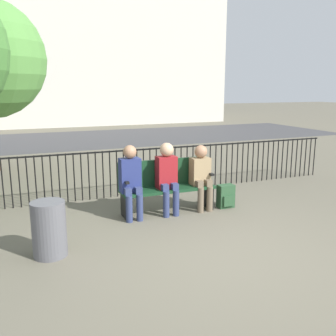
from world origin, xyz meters
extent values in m
plane|color=#605B4C|center=(0.00, 0.00, 0.00)|extent=(80.00, 80.00, 0.00)
cube|color=#14381E|center=(0.00, 1.86, 0.42)|extent=(1.68, 0.45, 0.05)
cube|color=#14381E|center=(0.00, 2.06, 0.69)|extent=(1.68, 0.05, 0.47)
cube|color=black|center=(-0.78, 1.86, 0.20)|extent=(0.06, 0.38, 0.40)
cube|color=black|center=(0.78, 1.86, 0.20)|extent=(0.06, 0.38, 0.40)
cube|color=black|center=(-0.78, 1.86, 0.65)|extent=(0.06, 0.38, 0.04)
cube|color=black|center=(0.78, 1.86, 0.65)|extent=(0.06, 0.38, 0.04)
cylinder|color=navy|center=(-0.77, 1.64, 0.23)|extent=(0.11, 0.11, 0.45)
cylinder|color=navy|center=(-0.59, 1.64, 0.23)|extent=(0.11, 0.11, 0.45)
cube|color=navy|center=(-0.77, 1.74, 0.50)|extent=(0.11, 0.20, 0.12)
cube|color=navy|center=(-0.59, 1.74, 0.50)|extent=(0.11, 0.20, 0.12)
cube|color=navy|center=(-0.68, 1.86, 0.73)|extent=(0.34, 0.22, 0.57)
sphere|color=#A37556|center=(-0.68, 1.84, 1.13)|extent=(0.22, 0.22, 0.22)
cylinder|color=navy|center=(-0.12, 1.64, 0.23)|extent=(0.11, 0.11, 0.45)
cylinder|color=navy|center=(0.06, 1.64, 0.23)|extent=(0.11, 0.11, 0.45)
cube|color=navy|center=(-0.12, 1.74, 0.50)|extent=(0.11, 0.20, 0.12)
cube|color=navy|center=(0.06, 1.74, 0.50)|extent=(0.11, 0.20, 0.12)
cube|color=maroon|center=(-0.03, 1.86, 0.73)|extent=(0.34, 0.22, 0.56)
sphere|color=tan|center=(-0.03, 1.84, 1.13)|extent=(0.24, 0.24, 0.24)
cylinder|color=brown|center=(0.53, 1.64, 0.23)|extent=(0.11, 0.11, 0.45)
cylinder|color=brown|center=(0.71, 1.64, 0.23)|extent=(0.11, 0.11, 0.45)
cube|color=brown|center=(0.53, 1.74, 0.50)|extent=(0.11, 0.20, 0.12)
cube|color=brown|center=(0.71, 1.74, 0.50)|extent=(0.11, 0.20, 0.12)
cube|color=#997F59|center=(0.62, 1.86, 0.69)|extent=(0.34, 0.22, 0.49)
sphere|color=#A37556|center=(0.62, 1.84, 1.05)|extent=(0.23, 0.23, 0.23)
cube|color=#284C2D|center=(1.09, 1.72, 0.21)|extent=(0.30, 0.18, 0.42)
cube|color=#284C2D|center=(1.09, 1.61, 0.15)|extent=(0.21, 0.04, 0.19)
cylinder|color=black|center=(-2.68, 3.14, 0.47)|extent=(0.02, 0.02, 0.95)
cylinder|color=black|center=(-2.54, 3.14, 0.47)|extent=(0.02, 0.02, 0.95)
cylinder|color=black|center=(-2.40, 3.14, 0.47)|extent=(0.02, 0.02, 0.95)
cylinder|color=black|center=(-2.26, 3.14, 0.47)|extent=(0.02, 0.02, 0.95)
cylinder|color=black|center=(-2.12, 3.14, 0.47)|extent=(0.02, 0.02, 0.95)
cylinder|color=black|center=(-1.98, 3.14, 0.47)|extent=(0.02, 0.02, 0.95)
cylinder|color=black|center=(-1.84, 3.14, 0.47)|extent=(0.02, 0.02, 0.95)
cylinder|color=black|center=(-1.70, 3.14, 0.47)|extent=(0.02, 0.02, 0.95)
cylinder|color=black|center=(-1.56, 3.14, 0.47)|extent=(0.02, 0.02, 0.95)
cylinder|color=black|center=(-1.42, 3.14, 0.47)|extent=(0.02, 0.02, 0.95)
cylinder|color=black|center=(-1.28, 3.14, 0.47)|extent=(0.02, 0.02, 0.95)
cylinder|color=black|center=(-1.14, 3.14, 0.47)|extent=(0.02, 0.02, 0.95)
cylinder|color=black|center=(-1.00, 3.14, 0.47)|extent=(0.02, 0.02, 0.95)
cylinder|color=black|center=(-0.86, 3.14, 0.47)|extent=(0.02, 0.02, 0.95)
cylinder|color=black|center=(-0.72, 3.14, 0.47)|extent=(0.02, 0.02, 0.95)
cylinder|color=black|center=(-0.58, 3.14, 0.47)|extent=(0.02, 0.02, 0.95)
cylinder|color=black|center=(-0.44, 3.14, 0.47)|extent=(0.02, 0.02, 0.95)
cylinder|color=black|center=(-0.30, 3.14, 0.47)|extent=(0.02, 0.02, 0.95)
cylinder|color=black|center=(-0.16, 3.14, 0.47)|extent=(0.02, 0.02, 0.95)
cylinder|color=black|center=(-0.02, 3.14, 0.47)|extent=(0.02, 0.02, 0.95)
cylinder|color=black|center=(0.12, 3.14, 0.47)|extent=(0.02, 0.02, 0.95)
cylinder|color=black|center=(0.26, 3.14, 0.47)|extent=(0.02, 0.02, 0.95)
cylinder|color=black|center=(0.40, 3.14, 0.47)|extent=(0.02, 0.02, 0.95)
cylinder|color=black|center=(0.54, 3.14, 0.47)|extent=(0.02, 0.02, 0.95)
cylinder|color=black|center=(0.68, 3.14, 0.47)|extent=(0.02, 0.02, 0.95)
cylinder|color=black|center=(0.82, 3.14, 0.47)|extent=(0.02, 0.02, 0.95)
cylinder|color=black|center=(0.96, 3.14, 0.47)|extent=(0.02, 0.02, 0.95)
cylinder|color=black|center=(1.10, 3.14, 0.47)|extent=(0.02, 0.02, 0.95)
cylinder|color=black|center=(1.24, 3.14, 0.47)|extent=(0.02, 0.02, 0.95)
cylinder|color=black|center=(1.38, 3.14, 0.47)|extent=(0.02, 0.02, 0.95)
cylinder|color=black|center=(1.52, 3.14, 0.47)|extent=(0.02, 0.02, 0.95)
cylinder|color=black|center=(1.66, 3.14, 0.47)|extent=(0.02, 0.02, 0.95)
cylinder|color=black|center=(1.80, 3.14, 0.47)|extent=(0.02, 0.02, 0.95)
cylinder|color=black|center=(1.94, 3.14, 0.47)|extent=(0.02, 0.02, 0.95)
cylinder|color=black|center=(2.08, 3.14, 0.47)|extent=(0.02, 0.02, 0.95)
cylinder|color=black|center=(2.22, 3.14, 0.47)|extent=(0.02, 0.02, 0.95)
cylinder|color=black|center=(2.36, 3.14, 0.47)|extent=(0.02, 0.02, 0.95)
cylinder|color=black|center=(2.50, 3.14, 0.47)|extent=(0.02, 0.02, 0.95)
cylinder|color=black|center=(2.64, 3.14, 0.47)|extent=(0.02, 0.02, 0.95)
cylinder|color=black|center=(2.78, 3.14, 0.47)|extent=(0.02, 0.02, 0.95)
cylinder|color=black|center=(2.92, 3.14, 0.47)|extent=(0.02, 0.02, 0.95)
cylinder|color=black|center=(3.06, 3.14, 0.47)|extent=(0.02, 0.02, 0.95)
cylinder|color=black|center=(3.20, 3.14, 0.47)|extent=(0.02, 0.02, 0.95)
cylinder|color=black|center=(3.34, 3.14, 0.47)|extent=(0.02, 0.02, 0.95)
cylinder|color=black|center=(3.48, 3.14, 0.47)|extent=(0.02, 0.02, 0.95)
cylinder|color=black|center=(3.62, 3.14, 0.47)|extent=(0.02, 0.02, 0.95)
cylinder|color=black|center=(3.76, 3.14, 0.47)|extent=(0.02, 0.02, 0.95)
cylinder|color=black|center=(3.90, 3.14, 0.47)|extent=(0.02, 0.02, 0.95)
cylinder|color=black|center=(4.04, 3.14, 0.47)|extent=(0.02, 0.02, 0.95)
cylinder|color=black|center=(4.18, 3.14, 0.47)|extent=(0.02, 0.02, 0.95)
cylinder|color=black|center=(4.32, 3.14, 0.47)|extent=(0.02, 0.02, 0.95)
cylinder|color=black|center=(4.46, 3.14, 0.47)|extent=(0.02, 0.02, 0.95)
cube|color=black|center=(0.00, 3.14, 0.93)|extent=(9.00, 0.03, 0.03)
cube|color=#3D3D3F|center=(0.00, 12.00, 0.00)|extent=(24.00, 6.00, 0.01)
cylinder|color=#56565B|center=(-2.08, 0.83, 0.37)|extent=(0.44, 0.44, 0.74)
camera|label=1|loc=(-2.37, -3.98, 2.17)|focal=40.00mm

